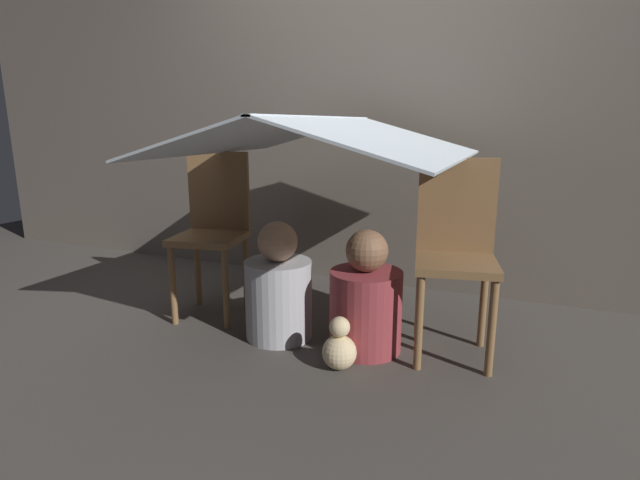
# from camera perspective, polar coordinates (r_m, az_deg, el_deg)

# --- Properties ---
(ground_plane) EXTENTS (8.80, 8.80, 0.00)m
(ground_plane) POSITION_cam_1_polar(r_m,az_deg,el_deg) (2.49, -2.19, -12.76)
(ground_plane) COLOR #47423D
(wall_back) EXTENTS (7.00, 0.05, 2.50)m
(wall_back) POSITION_cam_1_polar(r_m,az_deg,el_deg) (3.39, 6.71, 15.87)
(wall_back) COLOR #6B6056
(wall_back) RESTS_ON ground_plane
(chair_left) EXTENTS (0.43, 0.43, 0.93)m
(chair_left) POSITION_cam_1_polar(r_m,az_deg,el_deg) (2.90, -12.09, 1.55)
(chair_left) COLOR brown
(chair_left) RESTS_ON ground_plane
(chair_right) EXTENTS (0.43, 0.43, 0.93)m
(chair_right) POSITION_cam_1_polar(r_m,az_deg,el_deg) (2.42, 15.25, -0.96)
(chair_right) COLOR brown
(chair_right) RESTS_ON ground_plane
(sheet_canopy) EXTENTS (1.35, 1.37, 0.20)m
(sheet_canopy) POSITION_cam_1_polar(r_m,az_deg,el_deg) (2.46, 0.00, 11.76)
(sheet_canopy) COLOR silver
(person_front) EXTENTS (0.34, 0.34, 0.61)m
(person_front) POSITION_cam_1_polar(r_m,az_deg,el_deg) (2.58, -4.76, -5.82)
(person_front) COLOR #B2B2B7
(person_front) RESTS_ON ground_plane
(person_second) EXTENTS (0.35, 0.35, 0.60)m
(person_second) POSITION_cam_1_polar(r_m,az_deg,el_deg) (2.44, 5.25, -7.09)
(person_second) COLOR maroon
(person_second) RESTS_ON ground_plane
(plush_toy) EXTENTS (0.16, 0.16, 0.25)m
(plush_toy) POSITION_cam_1_polar(r_m,az_deg,el_deg) (2.30, 2.23, -12.21)
(plush_toy) COLOR beige
(plush_toy) RESTS_ON ground_plane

